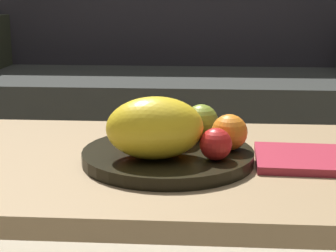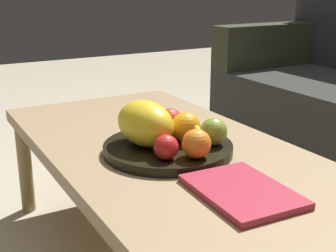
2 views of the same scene
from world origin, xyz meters
name	(u,v)px [view 1 (image 1 of 2)]	position (x,y,z in m)	size (l,w,h in m)	color
coffee_table	(159,176)	(0.00, 0.00, 0.35)	(1.29, 0.63, 0.39)	#9E815A
couch	(168,94)	(-0.06, 1.16, 0.30)	(1.70, 0.70, 0.90)	#2A2C29
fruit_bowl	(168,156)	(0.02, -0.02, 0.40)	(0.35, 0.35, 0.03)	black
melon_large_front	(152,128)	(0.00, -0.08, 0.48)	(0.19, 0.12, 0.12)	yellow
orange_front	(174,124)	(0.03, 0.03, 0.46)	(0.08, 0.08, 0.08)	orange
orange_left	(229,132)	(0.14, -0.01, 0.45)	(0.07, 0.07, 0.07)	orange
apple_front	(132,126)	(-0.06, 0.03, 0.45)	(0.07, 0.07, 0.07)	red
apple_left	(216,144)	(0.12, -0.08, 0.45)	(0.06, 0.06, 0.06)	red
apple_right	(201,121)	(0.09, 0.08, 0.45)	(0.07, 0.07, 0.07)	olive
banana_bunch	(166,128)	(0.01, 0.06, 0.44)	(0.16, 0.12, 0.06)	gold
magazine	(318,159)	(0.32, -0.01, 0.40)	(0.25, 0.18, 0.02)	#AE293C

